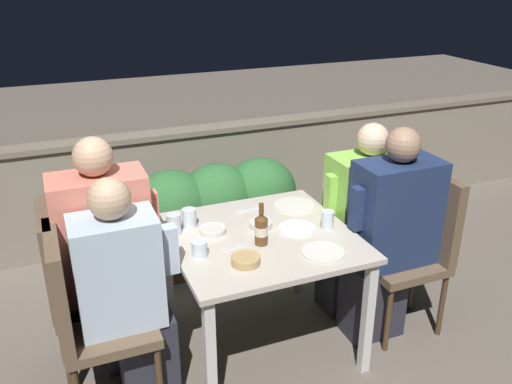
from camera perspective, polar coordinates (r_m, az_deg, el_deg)
The scene contains 26 objects.
ground_plane at distance 3.27m, azimuth 0.48°, elevation -15.52°, with size 16.00×16.00×0.00m, color #665B51.
parapet_wall at distance 4.29m, azimuth -7.21°, elevation 1.04°, with size 9.00×0.18×0.87m.
dining_table at distance 2.93m, azimuth 0.52°, elevation -6.02°, with size 0.96×0.93×0.71m.
planter_hedge at distance 3.84m, azimuth -4.09°, elevation -1.93°, with size 1.19×0.47×0.76m.
chair_left_near at distance 2.67m, azimuth -17.74°, elevation -11.73°, with size 0.44×0.43×0.96m.
person_blue_shirt at distance 2.66m, azimuth -13.33°, elevation -10.40°, with size 0.48×0.26×1.19m.
chair_left_far at distance 2.91m, azimuth -18.77°, elevation -8.75°, with size 0.44×0.43×0.96m.
person_coral_top at distance 2.88m, azimuth -14.92°, elevation -6.74°, with size 0.52×0.26×1.30m.
chair_right_near at distance 3.28m, azimuth 16.61°, elevation -4.70°, with size 0.44×0.43×0.96m.
person_navy_jumper at distance 3.14m, azimuth 13.75°, elevation -4.51°, with size 0.52×0.26×1.25m.
chair_right_far at distance 3.48m, azimuth 13.85°, elevation -2.68°, with size 0.44×0.43×0.96m.
person_green_blouse at distance 3.36m, azimuth 10.99°, elevation -2.87°, with size 0.52×0.26×1.20m.
beer_bottle at distance 2.76m, azimuth 0.56°, elevation -3.89°, with size 0.07×0.07×0.23m.
plate_0 at distance 2.95m, azimuth 4.35°, elevation -3.83°, with size 0.20×0.20×0.01m.
plate_1 at distance 2.73m, azimuth 7.06°, elevation -6.28°, with size 0.22×0.22×0.01m.
plate_2 at distance 3.22m, azimuth 4.04°, elevation -1.41°, with size 0.24×0.24×0.01m.
bowl_0 at distance 2.91m, azimuth -4.59°, elevation -3.97°, with size 0.14×0.14×0.03m.
bowl_1 at distance 2.61m, azimuth -1.10°, elevation -7.11°, with size 0.14×0.14×0.04m.
bowl_2 at distance 2.95m, azimuth 0.53°, elevation -3.39°, with size 0.12×0.12×0.04m.
glass_cup_0 at distance 2.69m, azimuth -5.96°, elevation -5.95°, with size 0.08×0.08×0.08m.
glass_cup_1 at distance 2.96m, azimuth 7.55°, elevation -2.90°, with size 0.07×0.07×0.10m.
glass_cup_2 at distance 2.97m, azimuth -7.04°, elevation -2.72°, with size 0.08×0.08×0.10m.
glass_cup_3 at distance 2.91m, azimuth -8.63°, elevation -3.34°, with size 0.08×0.08×0.11m.
fork_0 at distance 3.17m, azimuth -0.80°, elevation -1.80°, with size 0.17×0.04×0.01m.
fork_1 at distance 2.77m, azimuth -2.29°, elevation -5.71°, with size 0.17×0.06×0.01m.
potted_plant at distance 4.21m, azimuth 10.68°, elevation 0.22°, with size 0.33×0.33×0.70m.
Camera 1 is at (-0.99, -2.35, 2.05)m, focal length 38.00 mm.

